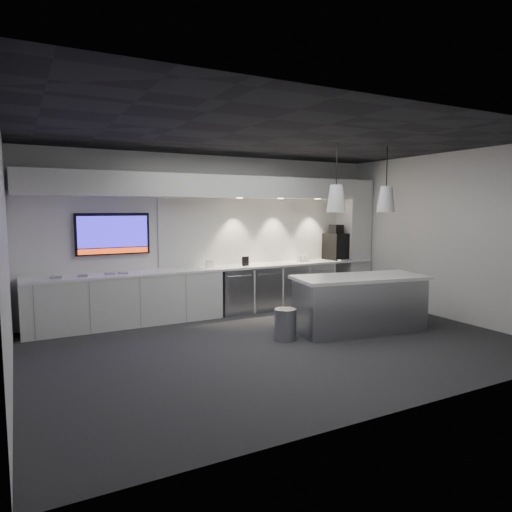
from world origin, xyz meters
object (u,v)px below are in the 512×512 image
bin (285,324)px  coffee_machine (336,245)px  wall_tv (113,234)px  island (359,303)px

bin → coffee_machine: size_ratio=0.64×
wall_tv → coffee_machine: bearing=-3.1°
wall_tv → coffee_machine: 4.65m
island → bin: (-1.32, 0.15, -0.22)m
island → wall_tv: bearing=154.3°
bin → wall_tv: bearing=132.4°
island → bin: size_ratio=4.77×
island → coffee_machine: 2.62m
bin → coffee_machine: coffee_machine is taller
island → bin: island is taller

